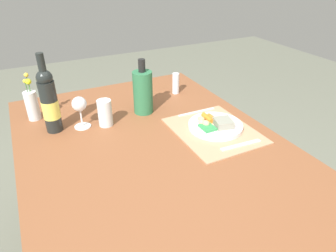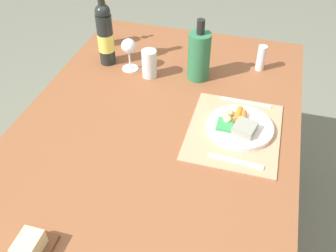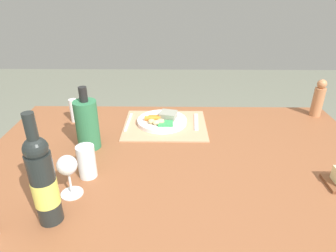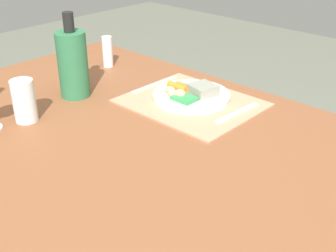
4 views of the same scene
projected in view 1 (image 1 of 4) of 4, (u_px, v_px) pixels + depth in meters
dining_table at (162, 171)px, 1.22m from camera, size 1.59×1.04×0.78m
placemat at (214, 131)px, 1.34m from camera, size 0.40×0.33×0.01m
dinner_plate at (215, 125)px, 1.35m from camera, size 0.24×0.24×0.05m
fork at (241, 145)px, 1.23m from camera, size 0.03×0.19×0.00m
knife at (197, 112)px, 1.49m from camera, size 0.02×0.20×0.00m
water_tumbler at (105, 114)px, 1.37m from camera, size 0.06×0.06×0.12m
salt_shaker at (176, 83)px, 1.68m from camera, size 0.04×0.04×0.12m
wine_bottle at (49, 101)px, 1.28m from camera, size 0.07×0.07×0.35m
wine_glass at (79, 106)px, 1.32m from camera, size 0.07×0.07×0.15m
flower_vase at (32, 104)px, 1.40m from camera, size 0.06×0.06×0.23m
cooler_bottle at (143, 92)px, 1.45m from camera, size 0.09×0.09×0.27m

